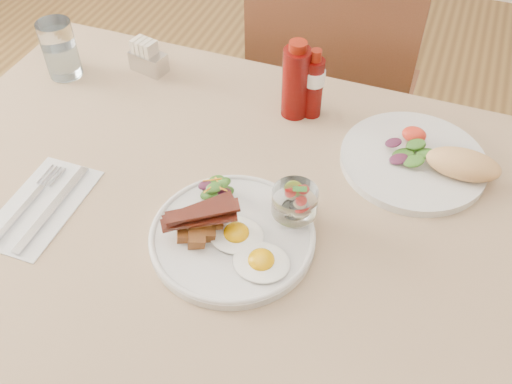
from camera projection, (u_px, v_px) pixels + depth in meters
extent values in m
cylinder|color=#5C301C|center=(106.00, 160.00, 1.68)|extent=(0.06, 0.06, 0.71)
cube|color=#5C301C|center=(245.00, 217.00, 1.03)|extent=(1.30, 0.85, 0.04)
cube|color=#9E8761|center=(245.00, 209.00, 1.01)|extent=(1.33, 0.88, 0.00)
cylinder|color=#5C301C|center=(260.00, 180.00, 1.81)|extent=(0.04, 0.04, 0.45)
cylinder|color=#5C301C|center=(371.00, 209.00, 1.72)|extent=(0.04, 0.04, 0.45)
cylinder|color=#5C301C|center=(294.00, 113.00, 2.04)|extent=(0.04, 0.04, 0.45)
cylinder|color=#5C301C|center=(394.00, 136.00, 1.95)|extent=(0.04, 0.04, 0.45)
cube|color=#5C301C|center=(337.00, 98.00, 1.71)|extent=(0.42, 0.42, 0.03)
cube|color=#5C301C|center=(326.00, 68.00, 1.41)|extent=(0.42, 0.03, 0.46)
cylinder|color=silver|center=(232.00, 237.00, 0.96)|extent=(0.28, 0.28, 0.02)
ellipsoid|color=white|center=(261.00, 262.00, 0.91)|extent=(0.10, 0.09, 0.01)
ellipsoid|color=#E39D04|center=(261.00, 260.00, 0.90)|extent=(0.04, 0.04, 0.03)
ellipsoid|color=white|center=(236.00, 235.00, 0.95)|extent=(0.10, 0.09, 0.01)
ellipsoid|color=#E39D04|center=(236.00, 233.00, 0.94)|extent=(0.04, 0.04, 0.03)
cube|color=brown|center=(195.00, 224.00, 0.95)|extent=(0.03, 0.03, 0.03)
cube|color=brown|center=(207.00, 232.00, 0.94)|extent=(0.03, 0.03, 0.03)
cube|color=brown|center=(184.00, 235.00, 0.94)|extent=(0.03, 0.03, 0.02)
cube|color=brown|center=(215.00, 223.00, 0.95)|extent=(0.03, 0.03, 0.03)
cube|color=brown|center=(196.00, 239.00, 0.93)|extent=(0.03, 0.03, 0.03)
cube|color=brown|center=(187.00, 221.00, 0.96)|extent=(0.03, 0.03, 0.02)
cube|color=brown|center=(204.00, 220.00, 0.93)|extent=(0.03, 0.03, 0.03)
cube|color=brown|center=(194.00, 223.00, 0.93)|extent=(0.03, 0.03, 0.02)
cube|color=#53170D|center=(197.00, 217.00, 0.93)|extent=(0.11, 0.09, 0.01)
cube|color=#53170D|center=(200.00, 219.00, 0.92)|extent=(0.12, 0.08, 0.01)
cube|color=#53170D|center=(199.00, 210.00, 0.93)|extent=(0.10, 0.10, 0.01)
cube|color=#53170D|center=(202.00, 212.00, 0.91)|extent=(0.12, 0.08, 0.01)
ellipsoid|color=#204512|center=(215.00, 195.00, 1.01)|extent=(0.04, 0.03, 0.01)
ellipsoid|color=#204512|center=(225.00, 192.00, 1.01)|extent=(0.03, 0.03, 0.01)
ellipsoid|color=#3E132A|center=(210.00, 187.00, 1.02)|extent=(0.03, 0.02, 0.01)
ellipsoid|color=#204512|center=(215.00, 199.00, 0.99)|extent=(0.04, 0.03, 0.01)
ellipsoid|color=#204512|center=(208.00, 194.00, 1.00)|extent=(0.03, 0.02, 0.01)
ellipsoid|color=#3E132A|center=(224.00, 193.00, 0.99)|extent=(0.03, 0.02, 0.01)
ellipsoid|color=#204512|center=(216.00, 181.00, 1.01)|extent=(0.03, 0.03, 0.01)
ellipsoid|color=#204512|center=(223.00, 182.00, 1.00)|extent=(0.03, 0.02, 0.01)
ellipsoid|color=#3E132A|center=(205.00, 185.00, 1.00)|extent=(0.03, 0.02, 0.01)
ellipsoid|color=#204512|center=(214.00, 188.00, 0.99)|extent=(0.03, 0.02, 0.01)
ellipsoid|color=#204512|center=(222.00, 184.00, 0.99)|extent=(0.03, 0.02, 0.01)
cylinder|color=orange|center=(218.00, 183.00, 0.99)|extent=(0.02, 0.03, 0.01)
cylinder|color=orange|center=(212.00, 180.00, 1.00)|extent=(0.03, 0.02, 0.01)
cylinder|color=orange|center=(219.00, 187.00, 0.98)|extent=(0.03, 0.01, 0.01)
cylinder|color=orange|center=(211.00, 187.00, 0.98)|extent=(0.02, 0.03, 0.01)
cylinder|color=white|center=(294.00, 217.00, 0.97)|extent=(0.04, 0.04, 0.01)
cylinder|color=white|center=(294.00, 213.00, 0.96)|extent=(0.02, 0.02, 0.01)
cylinder|color=white|center=(295.00, 201.00, 0.94)|extent=(0.08, 0.08, 0.04)
cylinder|color=beige|center=(291.00, 200.00, 0.96)|extent=(0.02, 0.02, 0.01)
cylinder|color=beige|center=(300.00, 208.00, 0.94)|extent=(0.02, 0.02, 0.01)
cylinder|color=beige|center=(300.00, 197.00, 0.95)|extent=(0.02, 0.02, 0.01)
cylinder|color=#A2C43B|center=(293.00, 190.00, 0.94)|extent=(0.03, 0.03, 0.01)
cone|color=red|center=(298.00, 201.00, 0.92)|extent=(0.02, 0.02, 0.02)
cone|color=red|center=(288.00, 192.00, 0.93)|extent=(0.02, 0.02, 0.02)
cone|color=red|center=(301.00, 188.00, 0.93)|extent=(0.02, 0.02, 0.02)
ellipsoid|color=#2E782B|center=(298.00, 189.00, 0.92)|extent=(0.02, 0.01, 0.00)
ellipsoid|color=#2E782B|center=(302.00, 189.00, 0.92)|extent=(0.02, 0.01, 0.00)
cylinder|color=silver|center=(413.00, 161.00, 1.09)|extent=(0.28, 0.28, 0.02)
ellipsoid|color=#204512|center=(403.00, 155.00, 1.08)|extent=(0.05, 0.04, 0.01)
ellipsoid|color=#204512|center=(416.00, 146.00, 1.09)|extent=(0.04, 0.04, 0.01)
ellipsoid|color=#3E132A|center=(399.00, 159.00, 1.06)|extent=(0.04, 0.03, 0.01)
ellipsoid|color=#204512|center=(414.00, 161.00, 1.05)|extent=(0.05, 0.04, 0.01)
ellipsoid|color=#204512|center=(425.00, 153.00, 1.06)|extent=(0.04, 0.03, 0.01)
ellipsoid|color=#3E132A|center=(393.00, 143.00, 1.08)|extent=(0.04, 0.03, 0.01)
ellipsoid|color=#204512|center=(416.00, 144.00, 1.07)|extent=(0.04, 0.03, 0.01)
ellipsoid|color=red|center=(414.00, 137.00, 1.10)|extent=(0.05, 0.04, 0.03)
ellipsoid|color=tan|center=(464.00, 163.00, 1.03)|extent=(0.15, 0.10, 0.05)
cylinder|color=#510604|center=(296.00, 83.00, 1.15)|extent=(0.06, 0.06, 0.15)
cylinder|color=maroon|center=(298.00, 46.00, 1.09)|extent=(0.04, 0.04, 0.02)
cylinder|color=#510604|center=(313.00, 88.00, 1.15)|extent=(0.05, 0.05, 0.13)
cylinder|color=white|center=(314.00, 77.00, 1.13)|extent=(0.06, 0.06, 0.03)
cylinder|color=maroon|center=(316.00, 56.00, 1.10)|extent=(0.03, 0.03, 0.02)
cube|color=silver|center=(149.00, 62.00, 1.29)|extent=(0.09, 0.06, 0.05)
cube|color=beige|center=(138.00, 48.00, 1.28)|extent=(0.02, 0.04, 0.05)
cube|color=beige|center=(142.00, 50.00, 1.28)|extent=(0.02, 0.04, 0.05)
cube|color=beige|center=(147.00, 51.00, 1.27)|extent=(0.02, 0.04, 0.05)
cube|color=beige|center=(152.00, 53.00, 1.27)|extent=(0.02, 0.04, 0.05)
cylinder|color=white|center=(60.00, 49.00, 1.25)|extent=(0.07, 0.07, 0.13)
cylinder|color=silver|center=(63.00, 60.00, 1.27)|extent=(0.06, 0.06, 0.07)
cube|color=silver|center=(41.00, 206.00, 1.02)|extent=(0.13, 0.23, 0.00)
cube|color=silver|center=(53.00, 208.00, 1.01)|extent=(0.02, 0.22, 0.00)
cube|color=silver|center=(18.00, 215.00, 1.00)|extent=(0.01, 0.15, 0.00)
cube|color=silver|center=(45.00, 174.00, 1.07)|extent=(0.00, 0.05, 0.00)
cube|color=silver|center=(50.00, 175.00, 1.06)|extent=(0.00, 0.05, 0.00)
cube|color=silver|center=(54.00, 177.00, 1.06)|extent=(0.00, 0.05, 0.00)
cube|color=silver|center=(58.00, 178.00, 1.06)|extent=(0.00, 0.05, 0.00)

